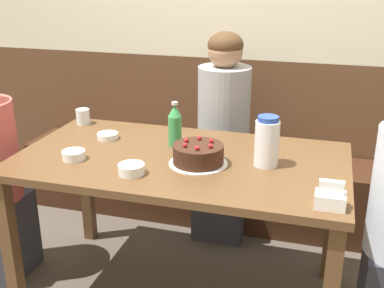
{
  "coord_description": "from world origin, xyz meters",
  "views": [
    {
      "loc": [
        0.62,
        -1.95,
        1.58
      ],
      "look_at": [
        0.04,
        0.05,
        0.8
      ],
      "focal_mm": 45.0,
      "sensor_mm": 36.0,
      "label": 1
    }
  ],
  "objects_px": {
    "napkin_holder": "(330,198)",
    "bowl_rice_small": "(131,169)",
    "bench_seat": "(220,187)",
    "water_pitcher": "(267,142)",
    "person_grey_tee": "(223,144)",
    "bowl_side_dish": "(108,136)",
    "soju_bottle": "(175,125)",
    "bowl_soup_white": "(74,155)",
    "glass_water_tall": "(83,117)",
    "birthday_cake": "(198,155)"
  },
  "relations": [
    {
      "from": "person_grey_tee",
      "to": "bowl_side_dish",
      "type": "bearing_deg",
      "value": -41.61
    },
    {
      "from": "napkin_holder",
      "to": "person_grey_tee",
      "type": "xyz_separation_m",
      "value": [
        -0.61,
        0.99,
        -0.21
      ]
    },
    {
      "from": "bowl_soup_white",
      "to": "bowl_rice_small",
      "type": "xyz_separation_m",
      "value": [
        0.31,
        -0.08,
        0.0
      ]
    },
    {
      "from": "bowl_soup_white",
      "to": "napkin_holder",
      "type": "bearing_deg",
      "value": -7.84
    },
    {
      "from": "napkin_holder",
      "to": "birthday_cake",
      "type": "bearing_deg",
      "value": 155.47
    },
    {
      "from": "bowl_side_dish",
      "to": "bench_seat",
      "type": "bearing_deg",
      "value": 58.36
    },
    {
      "from": "birthday_cake",
      "to": "water_pitcher",
      "type": "height_order",
      "value": "water_pitcher"
    },
    {
      "from": "water_pitcher",
      "to": "bowl_side_dish",
      "type": "xyz_separation_m",
      "value": [
        -0.82,
        0.12,
        -0.09
      ]
    },
    {
      "from": "bowl_side_dish",
      "to": "glass_water_tall",
      "type": "distance_m",
      "value": 0.3
    },
    {
      "from": "napkin_holder",
      "to": "water_pitcher",
      "type": "bearing_deg",
      "value": 130.15
    },
    {
      "from": "bowl_rice_small",
      "to": "bowl_side_dish",
      "type": "distance_m",
      "value": 0.47
    },
    {
      "from": "bench_seat",
      "to": "glass_water_tall",
      "type": "bearing_deg",
      "value": -142.51
    },
    {
      "from": "soju_bottle",
      "to": "birthday_cake",
      "type": "bearing_deg",
      "value": -48.63
    },
    {
      "from": "soju_bottle",
      "to": "bowl_soup_white",
      "type": "xyz_separation_m",
      "value": [
        -0.38,
        -0.3,
        -0.08
      ]
    },
    {
      "from": "bench_seat",
      "to": "bowl_rice_small",
      "type": "distance_m",
      "value": 1.21
    },
    {
      "from": "bowl_rice_small",
      "to": "glass_water_tall",
      "type": "xyz_separation_m",
      "value": [
        -0.52,
        0.56,
        0.02
      ]
    },
    {
      "from": "bowl_soup_white",
      "to": "glass_water_tall",
      "type": "distance_m",
      "value": 0.52
    },
    {
      "from": "soju_bottle",
      "to": "person_grey_tee",
      "type": "xyz_separation_m",
      "value": [
        0.12,
        0.54,
        -0.27
      ]
    },
    {
      "from": "bench_seat",
      "to": "bowl_rice_small",
      "type": "xyz_separation_m",
      "value": [
        -0.14,
        -1.07,
        0.55
      ]
    },
    {
      "from": "bowl_rice_small",
      "to": "napkin_holder",
      "type": "bearing_deg",
      "value": -5.37
    },
    {
      "from": "birthday_cake",
      "to": "bowl_rice_small",
      "type": "xyz_separation_m",
      "value": [
        -0.24,
        -0.18,
        -0.02
      ]
    },
    {
      "from": "water_pitcher",
      "to": "person_grey_tee",
      "type": "height_order",
      "value": "person_grey_tee"
    },
    {
      "from": "bowl_soup_white",
      "to": "bench_seat",
      "type": "bearing_deg",
      "value": 65.29
    },
    {
      "from": "napkin_holder",
      "to": "bowl_rice_small",
      "type": "bearing_deg",
      "value": 174.63
    },
    {
      "from": "birthday_cake",
      "to": "glass_water_tall",
      "type": "height_order",
      "value": "birthday_cake"
    },
    {
      "from": "birthday_cake",
      "to": "napkin_holder",
      "type": "xyz_separation_m",
      "value": [
        0.57,
        -0.26,
        -0.01
      ]
    },
    {
      "from": "birthday_cake",
      "to": "water_pitcher",
      "type": "distance_m",
      "value": 0.3
    },
    {
      "from": "napkin_holder",
      "to": "glass_water_tall",
      "type": "xyz_separation_m",
      "value": [
        -1.33,
        0.63,
        0.0
      ]
    },
    {
      "from": "glass_water_tall",
      "to": "bowl_rice_small",
      "type": "bearing_deg",
      "value": -46.76
    },
    {
      "from": "bench_seat",
      "to": "bowl_soup_white",
      "type": "bearing_deg",
      "value": -114.71
    },
    {
      "from": "bench_seat",
      "to": "water_pitcher",
      "type": "xyz_separation_m",
      "value": [
        0.39,
        -0.81,
        0.64
      ]
    },
    {
      "from": "bowl_soup_white",
      "to": "person_grey_tee",
      "type": "height_order",
      "value": "person_grey_tee"
    },
    {
      "from": "soju_bottle",
      "to": "napkin_holder",
      "type": "bearing_deg",
      "value": -31.53
    },
    {
      "from": "bench_seat",
      "to": "water_pitcher",
      "type": "relative_size",
      "value": 11.71
    },
    {
      "from": "birthday_cake",
      "to": "soju_bottle",
      "type": "distance_m",
      "value": 0.26
    },
    {
      "from": "bench_seat",
      "to": "bowl_soup_white",
      "type": "xyz_separation_m",
      "value": [
        -0.46,
        -0.99,
        0.55
      ]
    },
    {
      "from": "birthday_cake",
      "to": "person_grey_tee",
      "type": "distance_m",
      "value": 0.76
    },
    {
      "from": "birthday_cake",
      "to": "bowl_side_dish",
      "type": "relative_size",
      "value": 2.47
    },
    {
      "from": "bowl_soup_white",
      "to": "water_pitcher",
      "type": "bearing_deg",
      "value": 11.78
    },
    {
      "from": "birthday_cake",
      "to": "napkin_holder",
      "type": "relative_size",
      "value": 2.36
    },
    {
      "from": "glass_water_tall",
      "to": "napkin_holder",
      "type": "bearing_deg",
      "value": -25.47
    },
    {
      "from": "water_pitcher",
      "to": "glass_water_tall",
      "type": "xyz_separation_m",
      "value": [
        -1.05,
        0.3,
        -0.07
      ]
    },
    {
      "from": "birthday_cake",
      "to": "person_grey_tee",
      "type": "height_order",
      "value": "person_grey_tee"
    },
    {
      "from": "water_pitcher",
      "to": "bowl_soup_white",
      "type": "xyz_separation_m",
      "value": [
        -0.84,
        -0.18,
        -0.09
      ]
    },
    {
      "from": "bench_seat",
      "to": "soju_bottle",
      "type": "bearing_deg",
      "value": -95.88
    },
    {
      "from": "bowl_soup_white",
      "to": "person_grey_tee",
      "type": "xyz_separation_m",
      "value": [
        0.51,
        0.83,
        -0.19
      ]
    },
    {
      "from": "bowl_rice_small",
      "to": "birthday_cake",
      "type": "bearing_deg",
      "value": 37.27
    },
    {
      "from": "bowl_side_dish",
      "to": "water_pitcher",
      "type": "bearing_deg",
      "value": -8.24
    },
    {
      "from": "person_grey_tee",
      "to": "napkin_holder",
      "type": "bearing_deg",
      "value": 31.88
    },
    {
      "from": "bench_seat",
      "to": "water_pitcher",
      "type": "height_order",
      "value": "water_pitcher"
    }
  ]
}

